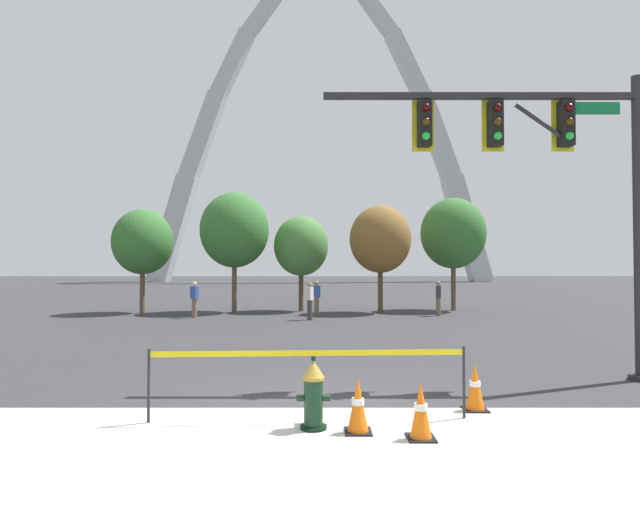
% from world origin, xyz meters
% --- Properties ---
extents(ground_plane, '(240.00, 240.00, 0.00)m').
position_xyz_m(ground_plane, '(0.00, 0.00, 0.00)').
color(ground_plane, '#333335').
extents(fire_hydrant, '(0.46, 0.48, 0.99)m').
position_xyz_m(fire_hydrant, '(-0.04, -0.79, 0.47)').
color(fire_hydrant, black).
rests_on(fire_hydrant, ground).
extents(caution_tape_barrier, '(4.57, 0.25, 1.05)m').
position_xyz_m(caution_tape_barrier, '(-0.11, -0.45, 0.70)').
color(caution_tape_barrier, '#232326').
rests_on(caution_tape_barrier, ground).
extents(traffic_cone_by_hydrant, '(0.36, 0.36, 0.73)m').
position_xyz_m(traffic_cone_by_hydrant, '(1.34, -1.19, 0.36)').
color(traffic_cone_by_hydrant, black).
rests_on(traffic_cone_by_hydrant, ground).
extents(traffic_cone_mid_sidewalk, '(0.36, 0.36, 0.73)m').
position_xyz_m(traffic_cone_mid_sidewalk, '(2.44, 0.07, 0.36)').
color(traffic_cone_mid_sidewalk, black).
rests_on(traffic_cone_mid_sidewalk, ground).
extents(traffic_cone_curb_edge, '(0.36, 0.36, 0.73)m').
position_xyz_m(traffic_cone_curb_edge, '(0.56, -0.95, 0.36)').
color(traffic_cone_curb_edge, black).
rests_on(traffic_cone_curb_edge, ground).
extents(traffic_signal_gantry, '(6.42, 0.44, 6.00)m').
position_xyz_m(traffic_signal_gantry, '(4.57, 2.09, 4.27)').
color(traffic_signal_gantry, '#232326').
rests_on(traffic_signal_gantry, ground).
extents(monument_arch, '(54.05, 3.02, 50.56)m').
position_xyz_m(monument_arch, '(0.00, 69.72, 22.11)').
color(monument_arch, '#B2B5BC').
rests_on(monument_arch, ground).
extents(tree_far_left, '(2.89, 2.89, 5.06)m').
position_xyz_m(tree_far_left, '(-8.58, 16.25, 3.46)').
color(tree_far_left, brown).
rests_on(tree_far_left, ground).
extents(tree_left_mid, '(3.39, 3.39, 5.93)m').
position_xyz_m(tree_left_mid, '(-4.19, 16.69, 4.06)').
color(tree_left_mid, brown).
rests_on(tree_left_mid, ground).
extents(tree_center_left, '(2.76, 2.76, 4.82)m').
position_xyz_m(tree_center_left, '(-0.91, 17.29, 3.30)').
color(tree_center_left, brown).
rests_on(tree_center_left, ground).
extents(tree_center_right, '(3.00, 3.00, 5.25)m').
position_xyz_m(tree_center_right, '(3.00, 16.37, 3.59)').
color(tree_center_right, brown).
rests_on(tree_center_right, ground).
extents(tree_right_mid, '(3.32, 3.32, 5.81)m').
position_xyz_m(tree_right_mid, '(6.93, 17.73, 3.97)').
color(tree_right_mid, brown).
rests_on(tree_right_mid, ground).
extents(pedestrian_walking_left, '(0.36, 0.23, 1.59)m').
position_xyz_m(pedestrian_walking_left, '(-0.11, 15.05, 0.82)').
color(pedestrian_walking_left, brown).
rests_on(pedestrian_walking_left, ground).
extents(pedestrian_standing_center, '(0.39, 0.36, 1.59)m').
position_xyz_m(pedestrian_standing_center, '(-5.47, 13.99, 0.82)').
color(pedestrian_standing_center, brown).
rests_on(pedestrian_standing_center, ground).
extents(pedestrian_walking_right, '(0.32, 0.39, 1.59)m').
position_xyz_m(pedestrian_walking_right, '(-0.38, 13.12, 0.82)').
color(pedestrian_walking_right, '#38383D').
rests_on(pedestrian_walking_right, ground).
extents(pedestrian_near_trees, '(0.25, 0.36, 1.59)m').
position_xyz_m(pedestrian_near_trees, '(5.45, 14.83, 0.82)').
color(pedestrian_near_trees, brown).
rests_on(pedestrian_near_trees, ground).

